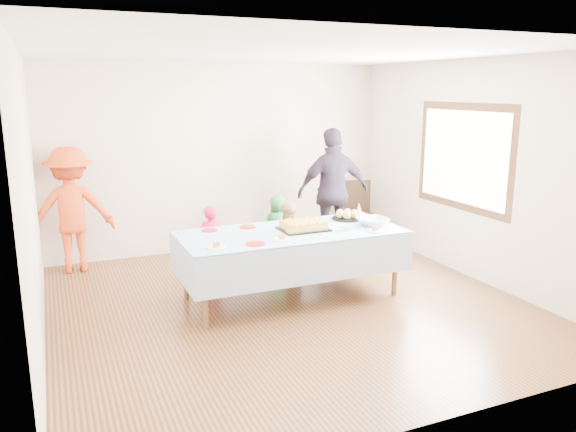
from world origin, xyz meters
name	(u,v)px	position (x,y,z in m)	size (l,w,h in m)	color
ground	(289,304)	(0.00, 0.00, 0.00)	(5.00, 5.00, 0.00)	#452813
room_walls	(293,144)	(0.05, 0.00, 1.77)	(5.04, 5.04, 2.72)	beige
party_table	(291,236)	(0.11, 0.19, 0.72)	(2.50, 1.10, 0.78)	brown
birthday_cake	(303,226)	(0.27, 0.20, 0.82)	(0.54, 0.41, 0.09)	black
rolls_tray	(347,215)	(0.98, 0.47, 0.83)	(0.38, 0.38, 0.11)	black
punch_bowl	(373,222)	(1.10, 0.08, 0.82)	(0.36, 0.36, 0.09)	silver
party_hat	(359,209)	(1.23, 0.61, 0.86)	(0.09, 0.09, 0.15)	silver
fork_pile	(344,228)	(0.67, -0.01, 0.81)	(0.24, 0.18, 0.07)	white
plate_red_far_a	(210,230)	(-0.72, 0.58, 0.79)	(0.18, 0.18, 0.01)	red
plate_red_far_b	(248,227)	(-0.28, 0.55, 0.79)	(0.18, 0.18, 0.01)	red
plate_red_far_c	(288,223)	(0.23, 0.54, 0.79)	(0.20, 0.20, 0.01)	red
plate_red_far_d	(314,220)	(0.58, 0.57, 0.79)	(0.18, 0.18, 0.01)	red
plate_red_near	(255,244)	(-0.44, -0.15, 0.79)	(0.20, 0.20, 0.01)	red
plate_white_left	(216,247)	(-0.84, -0.12, 0.79)	(0.20, 0.20, 0.01)	white
plate_white_mid	(282,239)	(-0.12, -0.11, 0.79)	(0.19, 0.19, 0.01)	white
plate_white_right	(375,231)	(0.98, -0.18, 0.79)	(0.20, 0.20, 0.01)	white
dining_chair	(358,208)	(2.05, 2.02, 0.53)	(0.52, 0.52, 0.95)	black
toddler_left	(210,243)	(-0.57, 1.14, 0.47)	(0.35, 0.23, 0.95)	#E11C52
toddler_mid	(278,226)	(0.57, 1.71, 0.45)	(0.44, 0.29, 0.90)	#297C3E
toddler_right	(287,240)	(0.37, 0.90, 0.48)	(0.47, 0.36, 0.96)	tan
adult_left	(72,210)	(-2.10, 2.20, 0.81)	(1.05, 0.60, 1.63)	#DB461B
adult_right	(333,192)	(1.38, 1.59, 0.91)	(1.06, 0.44, 1.81)	#2C2432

